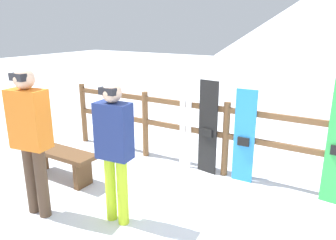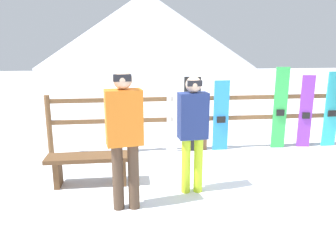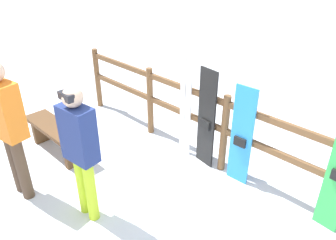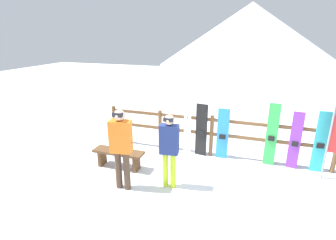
{
  "view_description": "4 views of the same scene",
  "coord_description": "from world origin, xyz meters",
  "px_view_note": "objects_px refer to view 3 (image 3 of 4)",
  "views": [
    {
      "loc": [
        1.65,
        -2.65,
        2.19
      ],
      "look_at": [
        -0.45,
        0.78,
        1.02
      ],
      "focal_mm": 35.0,
      "sensor_mm": 36.0,
      "label": 1
    },
    {
      "loc": [
        -1.4,
        -4.3,
        2.07
      ],
      "look_at": [
        -0.79,
        1.03,
        0.77
      ],
      "focal_mm": 35.0,
      "sensor_mm": 36.0,
      "label": 2
    },
    {
      "loc": [
        2.07,
        -1.52,
        2.83
      ],
      "look_at": [
        -0.42,
        1.03,
        0.87
      ],
      "focal_mm": 35.0,
      "sensor_mm": 36.0,
      "label": 3
    },
    {
      "loc": [
        0.96,
        -4.79,
        3.16
      ],
      "look_at": [
        -1.0,
        1.03,
        1.11
      ],
      "focal_mm": 28.0,
      "sensor_mm": 36.0,
      "label": 4
    }
  ],
  "objects_px": {
    "bench": "(56,133)",
    "snowboard_black_stripe": "(206,119)",
    "person_orange": "(7,123)",
    "ski_pair_white": "(186,106)",
    "snowboard_blue": "(241,137)",
    "person_navy": "(80,146)"
  },
  "relations": [
    {
      "from": "snowboard_black_stripe",
      "to": "snowboard_blue",
      "type": "relative_size",
      "value": 1.05
    },
    {
      "from": "bench",
      "to": "person_navy",
      "type": "distance_m",
      "value": 1.61
    },
    {
      "from": "bench",
      "to": "snowboard_blue",
      "type": "distance_m",
      "value": 2.69
    },
    {
      "from": "person_orange",
      "to": "snowboard_blue",
      "type": "height_order",
      "value": "person_orange"
    },
    {
      "from": "person_navy",
      "to": "snowboard_black_stripe",
      "type": "xyz_separation_m",
      "value": [
        0.32,
        1.73,
        -0.24
      ]
    },
    {
      "from": "person_orange",
      "to": "ski_pair_white",
      "type": "distance_m",
      "value": 2.28
    },
    {
      "from": "person_navy",
      "to": "ski_pair_white",
      "type": "xyz_separation_m",
      "value": [
        -0.06,
        1.74,
        -0.17
      ]
    },
    {
      "from": "person_orange",
      "to": "ski_pair_white",
      "type": "bearing_deg",
      "value": 68.1
    },
    {
      "from": "bench",
      "to": "ski_pair_white",
      "type": "relative_size",
      "value": 0.8
    },
    {
      "from": "bench",
      "to": "person_orange",
      "type": "xyz_separation_m",
      "value": [
        0.52,
        -0.77,
        0.69
      ]
    },
    {
      "from": "person_orange",
      "to": "snowboard_blue",
      "type": "bearing_deg",
      "value": 49.61
    },
    {
      "from": "person_navy",
      "to": "snowboard_black_stripe",
      "type": "height_order",
      "value": "person_navy"
    },
    {
      "from": "bench",
      "to": "snowboard_blue",
      "type": "relative_size",
      "value": 0.93
    },
    {
      "from": "person_orange",
      "to": "ski_pair_white",
      "type": "height_order",
      "value": "person_orange"
    },
    {
      "from": "ski_pair_white",
      "to": "snowboard_blue",
      "type": "height_order",
      "value": "ski_pair_white"
    },
    {
      "from": "bench",
      "to": "snowboard_blue",
      "type": "height_order",
      "value": "snowboard_blue"
    },
    {
      "from": "ski_pair_white",
      "to": "snowboard_black_stripe",
      "type": "height_order",
      "value": "ski_pair_white"
    },
    {
      "from": "snowboard_blue",
      "to": "ski_pair_white",
      "type": "bearing_deg",
      "value": 179.78
    },
    {
      "from": "snowboard_blue",
      "to": "person_orange",
      "type": "bearing_deg",
      "value": -130.39
    },
    {
      "from": "bench",
      "to": "snowboard_black_stripe",
      "type": "xyz_separation_m",
      "value": [
        1.75,
        1.33,
        0.38
      ]
    },
    {
      "from": "bench",
      "to": "snowboard_black_stripe",
      "type": "height_order",
      "value": "snowboard_black_stripe"
    },
    {
      "from": "person_orange",
      "to": "bench",
      "type": "bearing_deg",
      "value": 124.17
    }
  ]
}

